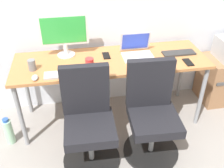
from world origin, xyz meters
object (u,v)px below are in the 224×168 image
(desktop_monitor, at_px, (64,32))
(office_chair_right, at_px, (152,115))
(office_chair_left, at_px, (89,123))
(water_bottle_on_floor, at_px, (9,131))
(open_laptop, at_px, (137,50))
(coffee_mug, at_px, (90,63))

(desktop_monitor, bearing_deg, office_chair_right, -43.71)
(office_chair_right, bearing_deg, desktop_monitor, 136.29)
(office_chair_left, height_order, office_chair_right, same)
(water_bottle_on_floor, bearing_deg, office_chair_left, -21.95)
(office_chair_right, height_order, water_bottle_on_floor, office_chair_right)
(office_chair_left, bearing_deg, open_laptop, 45.05)
(desktop_monitor, height_order, open_laptop, desktop_monitor)
(open_laptop, distance_m, coffee_mug, 0.53)
(water_bottle_on_floor, relative_size, desktop_monitor, 0.65)
(office_chair_left, height_order, water_bottle_on_floor, office_chair_left)
(open_laptop, height_order, coffee_mug, open_laptop)
(office_chair_left, xyz_separation_m, desktop_monitor, (-0.14, 0.70, 0.58))
(desktop_monitor, relative_size, coffee_mug, 5.22)
(water_bottle_on_floor, bearing_deg, open_laptop, 10.50)
(open_laptop, bearing_deg, coffee_mug, -162.14)
(office_chair_left, relative_size, office_chair_right, 1.00)
(office_chair_left, xyz_separation_m, open_laptop, (0.57, 0.57, 0.39))
(desktop_monitor, bearing_deg, coffee_mug, -53.60)
(desktop_monitor, xyz_separation_m, coffee_mug, (0.21, -0.29, -0.20))
(office_chair_left, bearing_deg, office_chair_right, -0.00)
(water_bottle_on_floor, distance_m, coffee_mug, 1.09)
(coffee_mug, bearing_deg, water_bottle_on_floor, -173.99)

